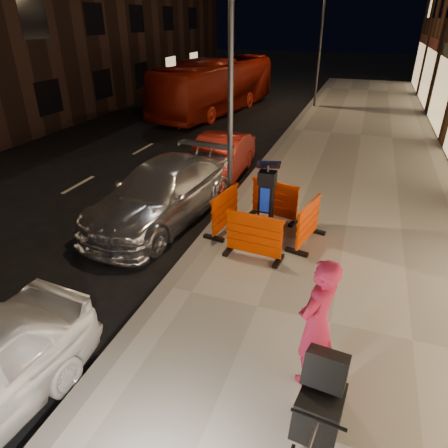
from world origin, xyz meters
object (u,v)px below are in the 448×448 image
(barrier_front, at_px, (254,236))
(bus_doubledecker, at_px, (217,112))
(parking_kiosk, at_px, (266,201))
(car_red, at_px, (219,179))
(man, at_px, (317,323))
(car_silver, at_px, (164,219))
(barrier_back, at_px, (275,200))
(barrier_kerbside, at_px, (225,211))
(stroller, at_px, (320,407))
(barrier_bldgside, at_px, (308,223))

(barrier_front, height_order, bus_doubledecker, bus_doubledecker)
(parking_kiosk, height_order, barrier_front, parking_kiosk)
(car_red, bearing_deg, man, -63.48)
(barrier_front, height_order, man, man)
(parking_kiosk, bearing_deg, car_red, 134.53)
(barrier_front, xyz_separation_m, car_silver, (-2.70, 1.23, -0.63))
(barrier_front, relative_size, barrier_back, 1.00)
(barrier_kerbside, distance_m, car_silver, 1.88)
(parking_kiosk, relative_size, barrier_front, 1.40)
(parking_kiosk, relative_size, barrier_kerbside, 1.40)
(barrier_kerbside, height_order, car_red, barrier_kerbside)
(parking_kiosk, bearing_deg, car_silver, -175.53)
(bus_doubledecker, relative_size, man, 5.16)
(barrier_kerbside, bearing_deg, barrier_front, -126.71)
(man, bearing_deg, car_red, -125.29)
(stroller, bearing_deg, parking_kiosk, 117.07)
(parking_kiosk, bearing_deg, barrier_back, 100.29)
(barrier_kerbside, bearing_deg, car_silver, 89.34)
(parking_kiosk, relative_size, barrier_back, 1.40)
(barrier_bldgside, height_order, car_red, barrier_bldgside)
(car_silver, height_order, man, man)
(parking_kiosk, xyz_separation_m, bus_doubledecker, (-5.86, 12.87, -1.01))
(barrier_front, distance_m, barrier_bldgside, 1.34)
(barrier_front, bearing_deg, barrier_back, 95.29)
(parking_kiosk, bearing_deg, barrier_bldgside, 10.29)
(barrier_front, xyz_separation_m, barrier_back, (0.00, 1.90, 0.00))
(barrier_kerbside, distance_m, bus_doubledecker, 13.79)
(bus_doubledecker, bearing_deg, barrier_bldgside, -53.90)
(barrier_back, bearing_deg, bus_doubledecker, 129.48)
(parking_kiosk, distance_m, barrier_kerbside, 1.02)
(car_red, bearing_deg, barrier_kerbside, -70.22)
(stroller, bearing_deg, barrier_back, 113.71)
(stroller, bearing_deg, barrier_kerbside, 126.61)
(car_silver, bearing_deg, stroller, -40.68)
(barrier_front, relative_size, stroller, 1.16)
(barrier_front, xyz_separation_m, man, (1.57, -2.75, 0.47))
(car_silver, xyz_separation_m, car_red, (0.36, 3.16, 0.00))
(barrier_bldgside, xyz_separation_m, car_silver, (-3.65, 0.28, -0.63))
(parking_kiosk, height_order, bus_doubledecker, parking_kiosk)
(car_silver, height_order, car_red, car_silver)
(barrier_back, distance_m, car_red, 3.46)
(car_red, xyz_separation_m, bus_doubledecker, (-3.53, 9.44, 0.00))
(barrier_bldgside, relative_size, car_silver, 0.25)
(barrier_front, bearing_deg, car_red, 123.35)
(barrier_back, xyz_separation_m, bus_doubledecker, (-5.86, 11.92, -0.63))
(barrier_bldgside, bearing_deg, barrier_back, 57.29)
(barrier_back, height_order, man, man)
(car_red, bearing_deg, barrier_back, -48.94)
(barrier_kerbside, relative_size, car_silver, 0.25)
(parking_kiosk, xyz_separation_m, man, (1.57, -3.70, 0.08))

